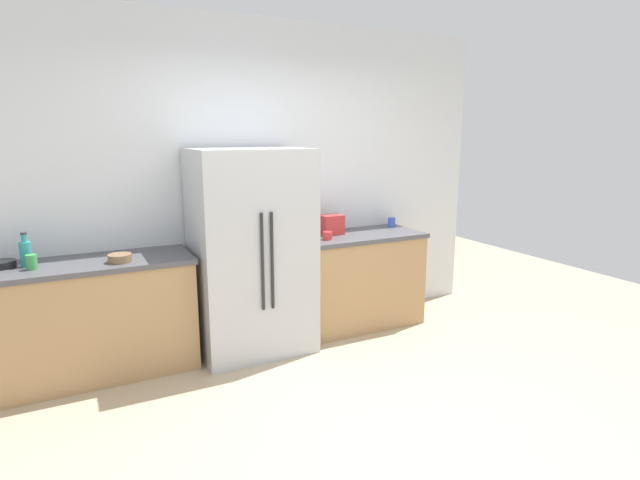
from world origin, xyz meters
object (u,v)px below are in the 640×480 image
at_px(refrigerator, 251,252).
at_px(cup_a, 392,222).
at_px(bottle_a, 26,253).
at_px(bowl_b, 120,258).
at_px(cup_c, 32,262).
at_px(bowl_a, 3,264).
at_px(cup_b, 328,236).
at_px(toaster, 332,225).

height_order(refrigerator, cup_a, refrigerator).
relative_size(bottle_a, bowl_b, 1.47).
distance_m(cup_c, bowl_b, 0.57).
distance_m(refrigerator, bowl_a, 1.79).
distance_m(bottle_a, cup_c, 0.12).
bearing_deg(cup_b, bottle_a, 176.30).
relative_size(bottle_a, bowl_a, 1.43).
relative_size(toaster, cup_c, 1.97).
height_order(bottle_a, cup_b, bottle_a).
bearing_deg(refrigerator, bowl_b, -177.44).
relative_size(toaster, bowl_a, 1.18).
xyz_separation_m(toaster, cup_b, (-0.15, -0.21, -0.05)).
xyz_separation_m(cup_b, bowl_a, (-2.48, 0.19, -0.01)).
height_order(toaster, cup_b, toaster).
bearing_deg(refrigerator, bottle_a, 175.82).
bearing_deg(bowl_a, bowl_b, -14.93).
bearing_deg(cup_c, bowl_a, 142.83).
relative_size(refrigerator, bowl_b, 10.06).
bearing_deg(bowl_a, refrigerator, -4.96).
distance_m(bottle_a, bowl_a, 0.17).
height_order(cup_c, bowl_a, cup_c).
distance_m(cup_a, bowl_b, 2.61).
height_order(cup_a, cup_c, cup_c).
bearing_deg(bottle_a, refrigerator, -4.18).
distance_m(toaster, cup_b, 0.26).
bearing_deg(bowl_b, bowl_a, 165.07).
bearing_deg(bottle_a, bowl_a, 166.80).
height_order(refrigerator, cup_c, refrigerator).
bearing_deg(bowl_b, refrigerator, 2.56).
bearing_deg(cup_c, refrigerator, -0.51).
bearing_deg(bowl_b, cup_a, 5.85).
bearing_deg(toaster, cup_b, -126.14).
bearing_deg(cup_b, cup_c, 178.86).
bearing_deg(cup_a, bottle_a, -178.20).
relative_size(toaster, bottle_a, 0.83).
xyz_separation_m(bottle_a, cup_c, (0.04, -0.11, -0.05)).
distance_m(cup_a, bowl_a, 3.35).
distance_m(refrigerator, cup_b, 0.71).
height_order(refrigerator, bottle_a, refrigerator).
relative_size(cup_a, cup_b, 1.12).
bearing_deg(toaster, bowl_b, -173.35).
bearing_deg(bowl_b, cup_b, 0.48).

